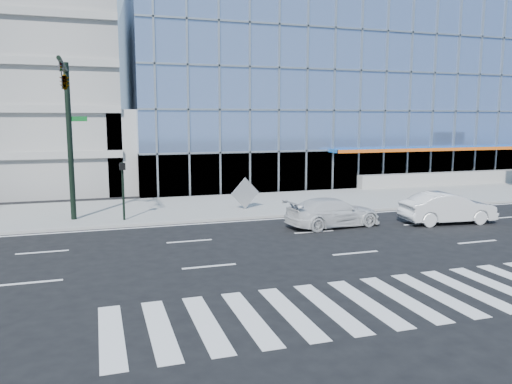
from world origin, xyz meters
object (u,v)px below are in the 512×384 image
Objects in this scene: white_sedan at (448,208)px; tilted_panel at (245,193)px; traffic_signal at (66,102)px; ped_signal_post at (123,182)px; white_suv at (333,212)px.

tilted_panel is (-9.01, 6.41, 0.27)m from white_sedan.
traffic_signal is 4.75m from ped_signal_post.
tilted_panel is (9.42, 1.63, -5.10)m from traffic_signal.
white_suv is 1.02× the size of white_sedan.
traffic_signal is 14.06m from white_suv.
tilted_panel is at bearing 9.81° from traffic_signal.
traffic_signal is 10.83m from tilted_panel.
white_suv is at bearing -22.32° from ped_signal_post.
tilted_panel is at bearing 60.27° from white_sedan.
white_suv is 6.10m from white_sedan.
white_suv is at bearing -73.83° from tilted_panel.
tilted_panel is (6.92, 1.25, -1.07)m from ped_signal_post.
ped_signal_post is at bearing 177.02° from tilted_panel.
traffic_signal is 1.66× the size of white_sedan.
white_sedan is (15.93, -5.16, -1.35)m from ped_signal_post.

